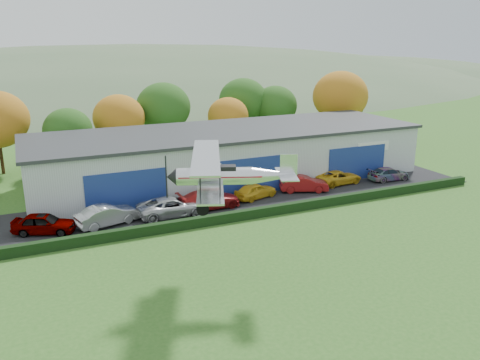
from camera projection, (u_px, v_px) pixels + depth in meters
name	position (u px, v px, depth m)	size (l,w,h in m)	color
ground	(350.00, 324.00, 25.61)	(300.00, 300.00, 0.00)	#2E5F1E
apron	(239.00, 200.00, 45.16)	(48.00, 9.00, 0.05)	black
hedge	(262.00, 212.00, 40.85)	(46.00, 0.60, 0.80)	black
hangar	(229.00, 154.00, 51.31)	(40.60, 12.60, 5.30)	#B2B7BC
tree_belt	(158.00, 112.00, 59.91)	(75.70, 13.22, 10.12)	#3D2614
distant_hills	(59.00, 131.00, 150.02)	(430.00, 196.00, 56.00)	#4C6642
car_0	(44.00, 223.00, 37.13)	(1.87, 4.66, 1.59)	gray
car_1	(107.00, 215.00, 38.75)	(1.75, 5.01, 1.65)	silver
car_2	(172.00, 206.00, 40.79)	(2.69, 5.83, 1.62)	silver
car_3	(209.00, 199.00, 42.60)	(2.27, 5.58, 1.62)	maroon
car_4	(255.00, 191.00, 45.30)	(1.71, 4.26, 1.45)	gold
car_5	(304.00, 184.00, 47.28)	(1.63, 4.67, 1.54)	maroon
car_6	(339.00, 177.00, 49.81)	(2.26, 4.89, 1.36)	gold
car_7	(389.00, 174.00, 51.11)	(1.87, 4.60, 1.34)	gray
biplane	(226.00, 174.00, 28.35)	(7.72, 8.68, 3.29)	silver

